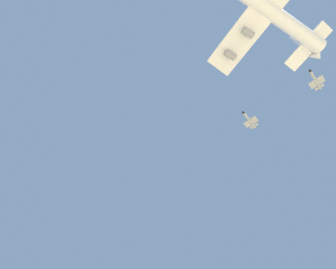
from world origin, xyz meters
TOP-DOWN VIEW (x-y plane):
  - carrier_jet at (12.39, 93.46)m, footprint 72.72×59.03m
  - chase_jet_right_wing at (-42.20, 110.66)m, footprint 15.33×8.71m
  - chase_jet_trailing at (-48.52, 70.72)m, footprint 15.33×8.72m

SIDE VIEW (x-z plane):
  - carrier_jet at x=12.39m, z-range 113.17..133.23m
  - chase_jet_trailing at x=-48.52m, z-range 137.86..141.86m
  - chase_jet_right_wing at x=-42.20m, z-range 139.15..143.15m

